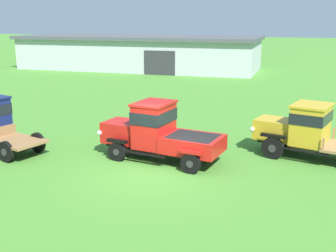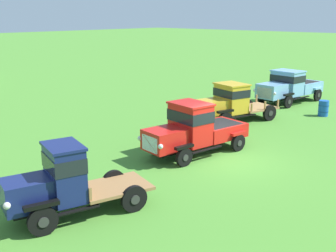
# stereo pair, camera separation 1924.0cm
# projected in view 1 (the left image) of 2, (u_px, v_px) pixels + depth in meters

# --- Properties ---
(ground_plane) EXTENTS (240.00, 240.00, 0.00)m
(ground_plane) POSITION_uv_depth(u_px,v_px,m) (151.00, 174.00, 15.27)
(ground_plane) COLOR #47842D
(farm_shed) EXTENTS (26.43, 9.84, 3.64)m
(farm_shed) POSITION_uv_depth(u_px,v_px,m) (140.00, 52.00, 46.87)
(farm_shed) COLOR #B2B7BC
(farm_shed) RESTS_ON ground
(vintage_truck_midrow_center) EXTENTS (5.19, 2.69, 2.30)m
(vintage_truck_midrow_center) POSITION_uv_depth(u_px,v_px,m) (159.00, 132.00, 16.61)
(vintage_truck_midrow_center) COLOR black
(vintage_truck_midrow_center) RESTS_ON ground
(vintage_truck_far_side) EXTENTS (5.38, 3.11, 2.20)m
(vintage_truck_far_side) POSITION_uv_depth(u_px,v_px,m) (306.00, 129.00, 16.86)
(vintage_truck_far_side) COLOR black
(vintage_truck_far_side) RESTS_ON ground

